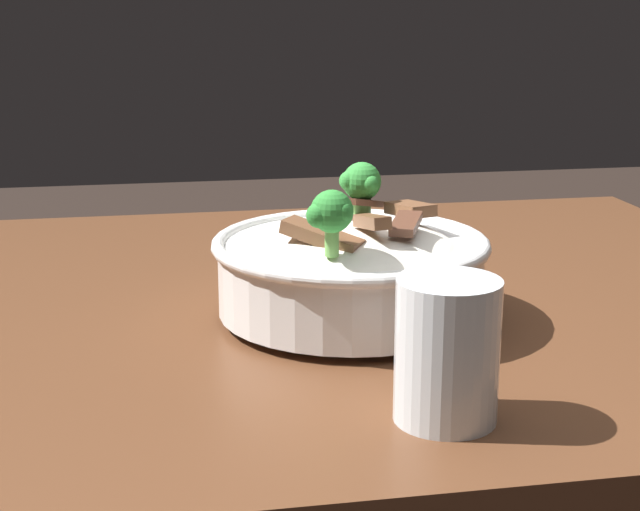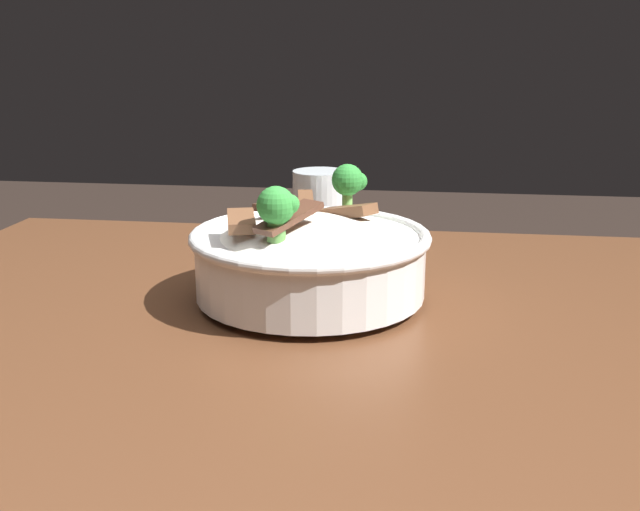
# 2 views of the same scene
# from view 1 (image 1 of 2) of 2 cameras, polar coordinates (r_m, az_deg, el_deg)

# --- Properties ---
(dining_table) EXTENTS (1.12, 0.82, 0.83)m
(dining_table) POSITION_cam_1_polar(r_m,az_deg,el_deg) (1.02, -1.63, -10.56)
(dining_table) COLOR #56331E
(dining_table) RESTS_ON ground
(rice_bowl) EXTENTS (0.26, 0.26, 0.14)m
(rice_bowl) POSITION_cam_1_polar(r_m,az_deg,el_deg) (0.89, 1.84, -0.58)
(rice_bowl) COLOR white
(rice_bowl) RESTS_ON dining_table
(drinking_glass) EXTENTS (0.07, 0.07, 0.11)m
(drinking_glass) POSITION_cam_1_polar(r_m,az_deg,el_deg) (0.68, 7.61, -6.30)
(drinking_glass) COLOR white
(drinking_glass) RESTS_ON dining_table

